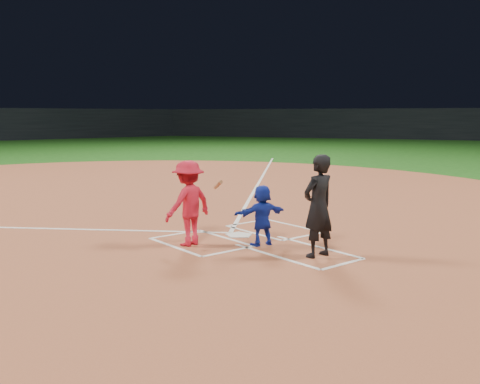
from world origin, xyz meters
TOP-DOWN VIEW (x-y plane):
  - ground at (0.00, 0.00)m, footprint 120.00×120.00m
  - home_plate_dirt at (0.00, 6.00)m, footprint 28.00×28.00m
  - stadium_wall_right at (42.00, 24.00)m, footprint 31.04×52.56m
  - home_plate at (0.00, 0.00)m, footprint 0.60×0.60m
  - catcher at (-0.18, -0.92)m, footprint 1.13×0.55m
  - umpire at (0.03, -2.18)m, footprint 0.66×0.44m
  - chalk_markings at (0.00, 5.29)m, footprint 28.35×17.32m
  - batter_at_plate at (-1.27, -0.03)m, footprint 1.40×0.91m

SIDE VIEW (x-z plane):
  - ground at x=0.00m, z-range 0.00..0.00m
  - home_plate_dirt at x=0.00m, z-range 0.00..0.01m
  - chalk_markings at x=0.00m, z-range 0.01..0.02m
  - home_plate at x=0.00m, z-range 0.01..0.03m
  - catcher at x=-0.18m, z-range 0.01..1.19m
  - batter_at_plate at x=-1.27m, z-range 0.01..1.65m
  - umpire at x=0.03m, z-range 0.01..1.83m
  - stadium_wall_right at x=42.00m, z-range 0.00..3.20m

